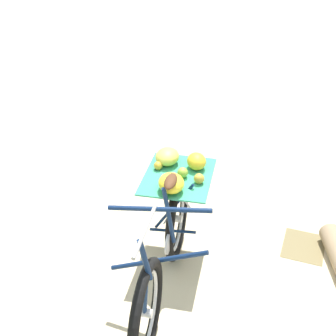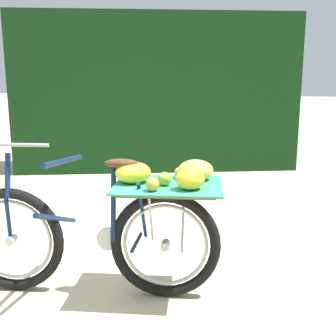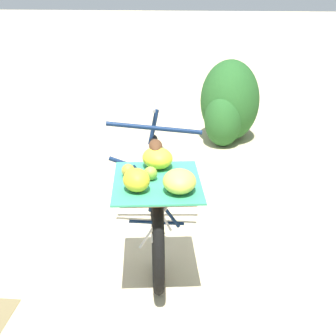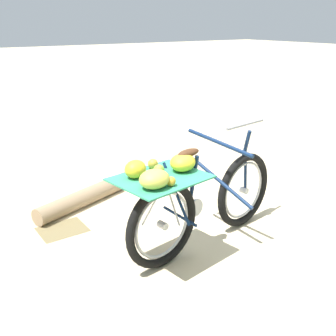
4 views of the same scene
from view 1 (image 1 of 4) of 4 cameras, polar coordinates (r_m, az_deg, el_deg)
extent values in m
plane|color=beige|center=(3.62, -1.13, -17.72)|extent=(60.00, 60.00, 0.00)
torus|color=black|center=(3.14, -2.72, -17.60)|extent=(0.73, 0.18, 0.73)
torus|color=#B7B7BC|center=(3.14, -2.72, -17.60)|extent=(0.56, 0.11, 0.57)
cylinder|color=#B7B7BC|center=(3.14, -2.72, -17.60)|extent=(0.07, 0.09, 0.06)
torus|color=black|center=(3.90, 1.15, -6.32)|extent=(0.73, 0.18, 0.73)
torus|color=#B7B7BC|center=(3.90, 1.15, -6.32)|extent=(0.56, 0.11, 0.57)
cylinder|color=#B7B7BC|center=(3.90, 1.15, -6.32)|extent=(0.07, 0.09, 0.06)
cylinder|color=#0F2347|center=(3.24, -1.33, -11.48)|extent=(0.14, 0.70, 0.30)
cylinder|color=#0F2347|center=(3.05, -1.12, -5.16)|extent=(0.14, 0.71, 0.11)
cylinder|color=#0F2347|center=(3.47, 0.11, -6.00)|extent=(0.05, 0.12, 0.49)
cylinder|color=#0F2347|center=(3.74, 0.59, -7.84)|extent=(0.08, 0.38, 0.05)
cylinder|color=#0F2347|center=(3.64, 0.74, -4.83)|extent=(0.07, 0.32, 0.47)
cylinder|color=#0F2347|center=(3.02, -2.84, -15.83)|extent=(0.03, 0.05, 0.30)
cylinder|color=#0F2347|center=(2.83, -2.89, -11.37)|extent=(0.05, 0.10, 0.30)
cylinder|color=gray|center=(2.72, -2.85, -7.70)|extent=(0.52, 0.10, 0.02)
ellipsoid|color=#4C2D19|center=(3.36, 0.33, -1.66)|extent=(0.23, 0.12, 0.06)
cylinder|color=#B7B7BC|center=(3.59, -0.03, -9.49)|extent=(0.16, 0.04, 0.16)
cylinder|color=#B7B7BC|center=(3.71, 0.90, -4.83)|extent=(0.05, 0.20, 0.39)
cylinder|color=#B7B7BC|center=(3.88, 1.51, -3.08)|extent=(0.05, 0.24, 0.39)
cube|color=brown|center=(3.69, 1.28, -1.26)|extent=(0.66, 0.52, 0.02)
cube|color=#33936B|center=(3.68, 1.28, -1.02)|extent=(0.75, 0.63, 0.01)
ellipsoid|color=gold|center=(3.75, 3.57, 0.85)|extent=(0.23, 0.22, 0.14)
ellipsoid|color=#CCC64C|center=(3.81, -0.09, 1.44)|extent=(0.25, 0.22, 0.14)
ellipsoid|color=yellow|center=(3.46, 0.41, -1.88)|extent=(0.30, 0.28, 0.14)
sphere|color=#8CAD38|center=(3.63, 1.85, -0.58)|extent=(0.09, 0.09, 0.09)
sphere|color=gold|center=(3.74, -1.24, 0.30)|extent=(0.07, 0.07, 0.07)
sphere|color=#B29333|center=(3.57, 3.88, -1.33)|extent=(0.08, 0.08, 0.08)
cube|color=olive|center=(4.35, 16.54, -9.31)|extent=(0.44, 0.36, 0.01)
camera|label=2|loc=(4.08, 41.18, 5.00)|focal=45.32mm
camera|label=3|loc=(5.91, 7.63, 22.88)|focal=51.48mm
camera|label=4|loc=(5.76, -17.64, 21.23)|focal=43.67mm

